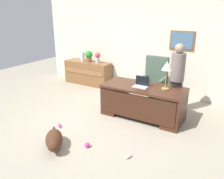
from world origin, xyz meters
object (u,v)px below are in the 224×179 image
Objects in this scene: laptop at (141,84)px; potted_plant at (89,56)px; dog_toy_bone at (129,157)px; credenza at (88,73)px; armchair at (154,83)px; dog_lying at (54,140)px; desk at (142,101)px; dog_toy_plush at (60,126)px; desk_lamp at (167,68)px; vase_empty at (83,56)px; dog_toy_ball at (87,145)px; person_standing at (177,78)px; vase_with_flowers at (97,57)px.

potted_plant is at bearing 150.10° from laptop.
dog_toy_bone is at bearing -72.28° from laptop.
credenza is 2.44m from armchair.
armchair is at bearing 77.00° from dog_lying.
desk reaches higher than dog_lying.
dog_toy_bone is 0.83× the size of dog_toy_plush.
desk_lamp is at bearing -23.28° from credenza.
armchair reaches higher than dog_toy_bone.
dog_toy_ball is at bearing -51.67° from vase_empty.
vase_empty is at bearing 152.96° from desk.
laptop is 3.49× the size of dog_toy_ball.
laptop is at bearing 46.31° from dog_toy_plush.
person_standing is 5.12× the size of laptop.
desk_lamp is 2.24m from dog_toy_ball.
vase_with_flowers reaches higher than credenza.
credenza is (-2.55, 1.40, -0.03)m from desk.
laptop is at bearing -168.30° from desk_lamp.
vase_with_flowers is (0.39, 0.00, 0.56)m from credenza.
armchair is at bearing 150.26° from person_standing.
desk_lamp is 2.56m from dog_toy_plush.
armchair is 2.09m from vase_with_flowers.
dog_lying is at bearing -68.42° from vase_with_flowers.
armchair is 13.02× the size of dog_toy_ball.
dog_toy_ball is (2.40, -3.04, -0.85)m from vase_empty.
dog_toy_ball is (-0.29, -1.63, -0.74)m from laptop.
desk_lamp is (3.02, -1.30, 0.83)m from credenza.
laptop reaches higher than credenza.
desk is at bearing 106.10° from dog_toy_bone.
dog_toy_plush is at bearing -65.37° from credenza.
credenza reaches higher than dog_toy_plush.
potted_plant is 3.93× the size of dog_toy_ball.
dog_lying is 2.19m from laptop.
potted_plant is at bearing 180.00° from vase_with_flowers.
dog_lying is at bearing -63.70° from potted_plant.
vase_with_flowers is at bearing 164.71° from person_standing.
desk_lamp reaches higher than vase_empty.
dog_lying reaches higher than dog_toy_plush.
vase_with_flowers is 1.91× the size of dog_toy_plush.
dog_toy_plush is (-1.77, -1.42, -1.18)m from desk_lamp.
person_standing reaches higher than dog_lying.
armchair is 3.10m from dog_lying.
person_standing is 3.37m from vase_empty.
armchair is 1.10m from laptop.
person_standing is at bearing 46.99° from dog_toy_plush.
potted_plant is (-1.66, 3.35, 0.78)m from dog_lying.
credenza is 4.90× the size of laptop.
dog_toy_ball is at bearing -54.72° from potted_plant.
desk_lamp is 3.24m from potted_plant.
desk is 19.77× the size of dog_toy_ball.
dog_toy_ball is (2.15, -3.04, -0.89)m from potted_plant.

